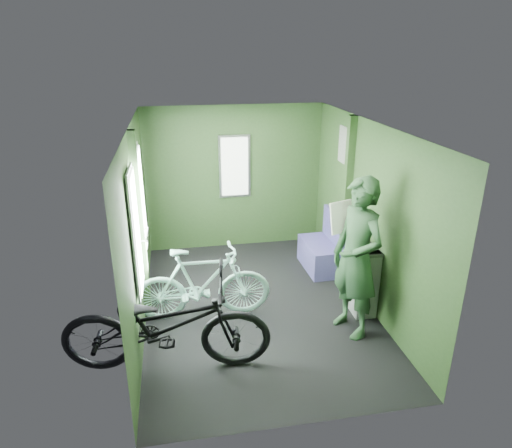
{
  "coord_description": "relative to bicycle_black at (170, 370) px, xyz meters",
  "views": [
    {
      "loc": [
        -0.93,
        -4.98,
        3.13
      ],
      "look_at": [
        0.0,
        0.1,
        1.1
      ],
      "focal_mm": 32.0,
      "sensor_mm": 36.0,
      "label": 1
    }
  ],
  "objects": [
    {
      "name": "bicycle_black",
      "position": [
        0.0,
        0.0,
        0.0
      ],
      "size": [
        2.19,
        1.14,
        1.19
      ],
      "primitive_type": "imported",
      "rotation": [
        0.0,
        -0.15,
        1.45
      ],
      "color": "black",
      "rests_on": "ground"
    },
    {
      "name": "bench_seat",
      "position": [
        2.26,
        1.95,
        0.26
      ],
      "size": [
        0.48,
        0.84,
        0.87
      ],
      "rotation": [
        0.0,
        0.0,
        0.03
      ],
      "color": "navy",
      "rests_on": "ground"
    },
    {
      "name": "bicycle_mint",
      "position": [
        0.42,
        0.89,
        0.0
      ],
      "size": [
        1.65,
        0.65,
        1.04
      ],
      "primitive_type": "imported",
      "rotation": [
        0.0,
        -0.14,
        1.54
      ],
      "color": "#A1E6D7",
      "rests_on": "ground"
    },
    {
      "name": "room",
      "position": [
        1.08,
        1.09,
        1.44
      ],
      "size": [
        4.0,
        4.02,
        2.31
      ],
      "color": "black",
      "rests_on": "ground"
    },
    {
      "name": "passenger",
      "position": [
        2.11,
        0.35,
        0.93
      ],
      "size": [
        0.65,
        0.79,
        1.86
      ],
      "rotation": [
        0.0,
        0.0,
        -1.22
      ],
      "color": "#27472A",
      "rests_on": "ground"
    },
    {
      "name": "waste_box",
      "position": [
        2.38,
        0.7,
        0.44
      ],
      "size": [
        0.26,
        0.36,
        0.87
      ],
      "primitive_type": "cube",
      "color": "gray",
      "rests_on": "ground"
    }
  ]
}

